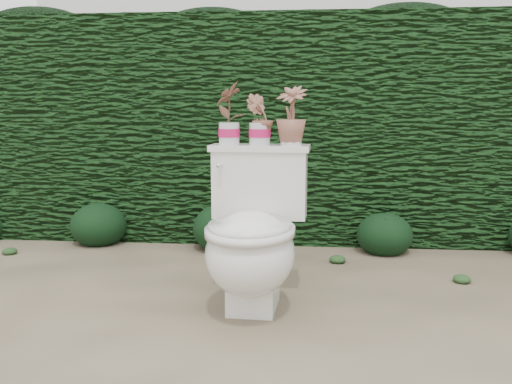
# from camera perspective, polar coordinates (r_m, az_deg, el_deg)

# --- Properties ---
(ground) EXTENTS (60.00, 60.00, 0.00)m
(ground) POSITION_cam_1_polar(r_m,az_deg,el_deg) (2.78, 4.99, -11.40)
(ground) COLOR gray
(ground) RESTS_ON ground
(hedge) EXTENTS (8.00, 1.00, 1.60)m
(hedge) POSITION_cam_1_polar(r_m,az_deg,el_deg) (4.21, 5.20, 6.60)
(hedge) COLOR #184015
(hedge) RESTS_ON ground
(house_wall) EXTENTS (8.00, 3.50, 4.00)m
(house_wall) POSITION_cam_1_polar(r_m,az_deg,el_deg) (8.69, 9.39, 15.53)
(house_wall) COLOR silver
(house_wall) RESTS_ON ground
(toilet) EXTENTS (0.51, 0.70, 0.78)m
(toilet) POSITION_cam_1_polar(r_m,az_deg,el_deg) (2.56, -0.33, -4.79)
(toilet) COLOR silver
(toilet) RESTS_ON ground
(potted_plant_left) EXTENTS (0.16, 0.19, 0.30)m
(potted_plant_left) POSITION_cam_1_polar(r_m,az_deg,el_deg) (2.75, -2.86, 8.12)
(potted_plant_left) COLOR #2A641F
(potted_plant_left) RESTS_ON toilet
(potted_plant_center) EXTENTS (0.14, 0.12, 0.24)m
(potted_plant_center) POSITION_cam_1_polar(r_m,az_deg,el_deg) (2.73, 0.40, 7.52)
(potted_plant_center) COLOR #2A641F
(potted_plant_center) RESTS_ON toilet
(potted_plant_right) EXTENTS (0.20, 0.20, 0.28)m
(potted_plant_right) POSITION_cam_1_polar(r_m,az_deg,el_deg) (2.71, 3.74, 7.89)
(potted_plant_right) COLOR #2A641F
(potted_plant_right) RESTS_ON toilet
(liriope_clump_1) EXTENTS (0.40, 0.40, 0.32)m
(liriope_clump_1) POSITION_cam_1_polar(r_m,az_deg,el_deg) (4.03, -16.23, -2.97)
(liriope_clump_1) COLOR black
(liriope_clump_1) RESTS_ON ground
(liriope_clump_2) EXTENTS (0.43, 0.43, 0.35)m
(liriope_clump_2) POSITION_cam_1_polar(r_m,az_deg,el_deg) (3.72, -3.35, -3.41)
(liriope_clump_2) COLOR black
(liriope_clump_2) RESTS_ON ground
(liriope_clump_3) EXTENTS (0.37, 0.37, 0.30)m
(liriope_clump_3) POSITION_cam_1_polar(r_m,az_deg,el_deg) (3.73, 13.39, -3.98)
(liriope_clump_3) COLOR black
(liriope_clump_3) RESTS_ON ground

